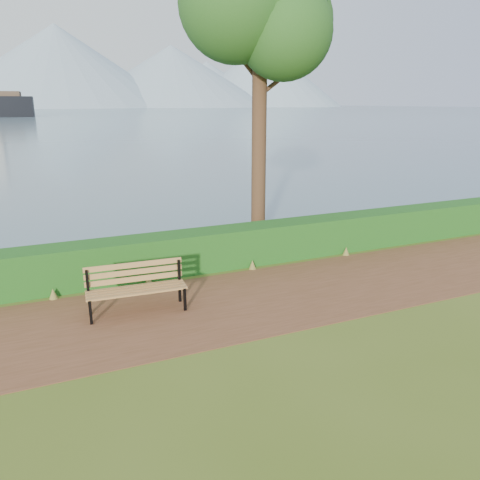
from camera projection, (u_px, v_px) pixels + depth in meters
name	position (u px, v px, depth m)	size (l,w,h in m)	color
ground	(224.00, 311.00, 9.65)	(140.00, 140.00, 0.00)	#495E1A
path	(219.00, 305.00, 9.92)	(40.00, 3.40, 0.01)	brown
hedge	(186.00, 252.00, 11.80)	(32.00, 0.85, 1.00)	#154C16
water	(38.00, 110.00, 238.57)	(700.00, 510.00, 0.00)	#486473
mountains	(17.00, 70.00, 355.82)	(585.00, 190.00, 70.00)	#8198AC
bench	(136.00, 284.00, 9.52)	(2.02, 0.71, 1.00)	black
tree	(261.00, 0.00, 12.46)	(4.62, 3.79, 9.09)	#321F14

